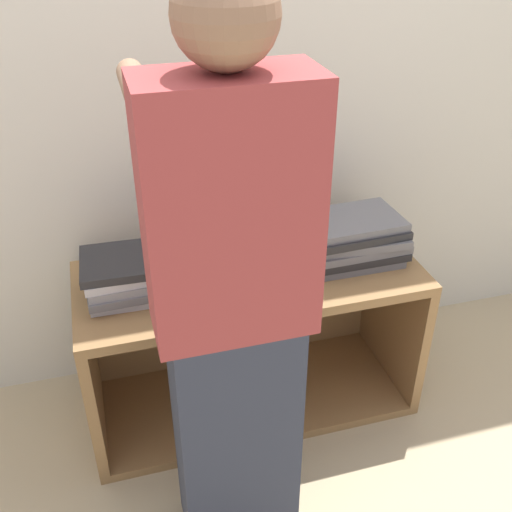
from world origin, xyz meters
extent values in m
plane|color=tan|center=(0.00, 0.00, 0.00)|extent=(12.00, 12.00, 0.00)
cube|color=beige|center=(0.00, 0.62, 1.20)|extent=(8.00, 0.05, 2.40)
cube|color=olive|center=(0.00, 0.26, 0.58)|extent=(1.21, 0.51, 0.04)
cube|color=olive|center=(0.00, 0.26, 0.02)|extent=(1.21, 0.51, 0.04)
cube|color=olive|center=(-0.59, 0.26, 0.30)|extent=(0.04, 0.51, 0.53)
cube|color=olive|center=(0.59, 0.26, 0.30)|extent=(0.04, 0.51, 0.53)
cube|color=olive|center=(0.00, 0.49, 0.30)|extent=(1.14, 0.04, 0.53)
cube|color=#333338|center=(0.00, 0.26, 0.61)|extent=(0.35, 0.23, 0.02)
cube|color=#28282B|center=(0.00, 0.26, 0.62)|extent=(0.28, 0.12, 0.00)
cube|color=#333338|center=(0.00, 0.40, 0.73)|extent=(0.35, 0.07, 0.22)
cube|color=black|center=(0.00, 0.40, 0.73)|extent=(0.30, 0.06, 0.19)
cube|color=#B7B7BC|center=(-0.37, 0.26, 0.61)|extent=(0.35, 0.23, 0.03)
cube|color=slate|center=(-0.38, 0.25, 0.64)|extent=(0.35, 0.24, 0.03)
cube|color=gray|center=(-0.37, 0.26, 0.67)|extent=(0.35, 0.23, 0.03)
cube|color=#B7B7BC|center=(-0.38, 0.26, 0.69)|extent=(0.35, 0.24, 0.03)
cube|color=#232326|center=(-0.38, 0.26, 0.72)|extent=(0.35, 0.24, 0.03)
cube|color=slate|center=(0.37, 0.25, 0.61)|extent=(0.35, 0.23, 0.03)
cube|color=#232326|center=(0.38, 0.25, 0.64)|extent=(0.35, 0.23, 0.03)
cube|color=slate|center=(0.39, 0.25, 0.67)|extent=(0.35, 0.23, 0.03)
cube|color=slate|center=(0.38, 0.25, 0.69)|extent=(0.36, 0.24, 0.03)
cube|color=#232326|center=(0.38, 0.25, 0.72)|extent=(0.36, 0.24, 0.03)
cube|color=slate|center=(0.37, 0.26, 0.75)|extent=(0.35, 0.24, 0.03)
cube|color=#2D3342|center=(-0.18, -0.24, 0.40)|extent=(0.34, 0.20, 0.80)
cube|color=#993838|center=(-0.18, -0.24, 1.12)|extent=(0.40, 0.20, 0.63)
sphere|color=#8C664C|center=(-0.18, -0.24, 1.54)|extent=(0.22, 0.22, 0.22)
cylinder|color=#8C664C|center=(-0.34, 0.02, 1.34)|extent=(0.07, 0.32, 0.07)
cylinder|color=#8C664C|center=(-0.02, 0.02, 1.34)|extent=(0.07, 0.32, 0.07)
camera|label=1|loc=(-0.45, -1.42, 1.75)|focal=42.00mm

